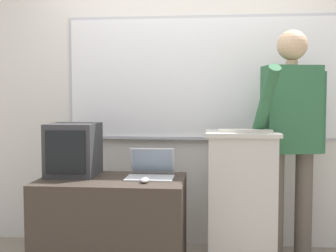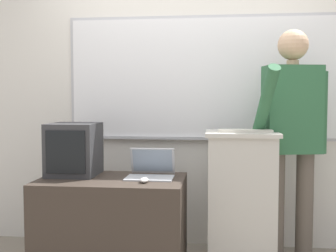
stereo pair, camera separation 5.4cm
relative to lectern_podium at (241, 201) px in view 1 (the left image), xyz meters
name	(u,v)px [view 1 (the left image)]	position (x,y,z in m)	size (l,w,h in m)	color
back_wall	(189,89)	(-0.42, 0.59, 0.84)	(6.40, 0.17, 2.71)	silver
lectern_podium	(241,201)	(0.00, 0.00, 0.00)	(0.53, 0.43, 1.04)	#BCB7AD
side_desk	(112,227)	(-0.93, -0.18, -0.17)	(1.04, 0.63, 0.70)	#382D26
person_presenter	(291,130)	(0.38, 0.11, 0.52)	(0.58, 0.61, 1.79)	brown
laptop	(151,168)	(-0.66, -0.07, 0.24)	(0.34, 0.31, 0.21)	#B7BABF
wireless_keyboard	(245,131)	(0.02, -0.05, 0.53)	(0.38, 0.12, 0.02)	beige
computer_mouse_by_laptop	(145,180)	(-0.67, -0.31, 0.20)	(0.06, 0.10, 0.03)	silver
crt_monitor	(74,149)	(-1.25, -0.07, 0.38)	(0.35, 0.38, 0.39)	#333335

